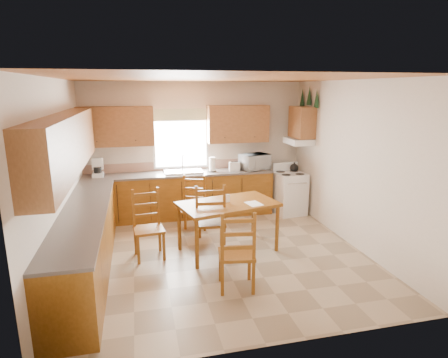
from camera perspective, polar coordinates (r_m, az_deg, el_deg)
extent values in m
plane|color=gray|center=(6.06, -0.74, -11.38)|extent=(4.50, 4.50, 0.00)
plane|color=#975325|center=(5.49, -0.83, 15.09)|extent=(4.50, 4.50, 0.00)
plane|color=beige|center=(5.60, -23.90, -0.04)|extent=(4.50, 4.50, 0.00)
plane|color=beige|center=(6.48, 19.05, 2.11)|extent=(4.50, 4.50, 0.00)
plane|color=beige|center=(7.80, -4.38, 4.65)|extent=(4.50, 4.50, 0.00)
plane|color=beige|center=(3.54, 7.17, -6.44)|extent=(4.50, 4.50, 0.00)
cube|color=brown|center=(7.65, -6.68, -2.55)|extent=(3.75, 0.60, 0.88)
cube|color=brown|center=(5.68, -20.27, -9.19)|extent=(0.60, 3.60, 0.88)
cube|color=#544C48|center=(7.54, -6.78, 0.81)|extent=(3.75, 0.63, 0.04)
cube|color=#544C48|center=(5.52, -20.66, -4.77)|extent=(0.63, 3.60, 0.04)
cube|color=#956D5B|center=(7.80, -7.05, 2.05)|extent=(3.75, 0.01, 0.18)
cube|color=brown|center=(7.49, -16.13, 7.69)|extent=(1.41, 0.33, 0.75)
cube|color=brown|center=(7.75, 2.12, 8.39)|extent=(1.25, 0.33, 0.75)
cube|color=brown|center=(5.33, -22.95, 4.97)|extent=(0.33, 3.60, 0.75)
cube|color=brown|center=(7.76, 11.79, 8.46)|extent=(0.33, 0.62, 0.62)
cube|color=silver|center=(7.78, 11.32, 5.68)|extent=(0.44, 0.62, 0.12)
cube|color=silver|center=(7.70, -6.59, 5.99)|extent=(1.13, 0.02, 1.18)
cube|color=white|center=(7.69, -6.59, 5.99)|extent=(1.05, 0.01, 1.10)
cube|color=#647B47|center=(7.62, -6.67, 9.69)|extent=(1.19, 0.01, 0.24)
cube|color=silver|center=(7.54, -6.22, 1.13)|extent=(0.75, 0.45, 0.04)
cone|color=#193C21|center=(7.50, 13.94, 11.86)|extent=(0.22, 0.22, 0.36)
cone|color=#193C21|center=(7.79, 12.87, 12.26)|extent=(0.22, 0.22, 0.36)
cone|color=#193C21|center=(8.08, 11.84, 12.06)|extent=(0.22, 0.22, 0.36)
cube|color=silver|center=(7.92, 9.91, -2.23)|extent=(0.63, 0.65, 0.85)
cube|color=silver|center=(7.51, -18.70, 1.53)|extent=(0.24, 0.26, 0.32)
cylinder|color=white|center=(7.56, -1.81, 2.23)|extent=(0.15, 0.15, 0.30)
cube|color=silver|center=(7.69, 1.59, 1.96)|extent=(0.22, 0.15, 0.17)
imported|color=silver|center=(7.79, 4.70, 2.62)|extent=(0.63, 0.54, 0.32)
cube|color=brown|center=(6.04, 0.62, -7.29)|extent=(1.66, 1.18, 0.81)
cube|color=brown|center=(5.94, -2.22, -5.94)|extent=(0.52, 0.50, 1.14)
cube|color=brown|center=(4.91, 1.91, -10.65)|extent=(0.52, 0.50, 1.08)
cube|color=brown|center=(5.87, -11.43, -6.93)|extent=(0.48, 0.47, 1.05)
cube|color=brown|center=(6.71, -4.90, -4.16)|extent=(0.57, 0.56, 1.03)
cube|color=white|center=(5.87, 4.57, -3.77)|extent=(0.27, 0.32, 0.00)
cube|color=white|center=(5.91, 0.44, -2.97)|extent=(0.10, 0.04, 0.13)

